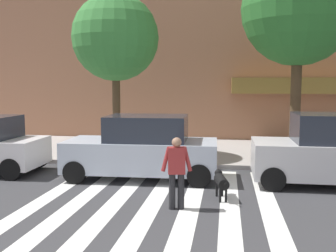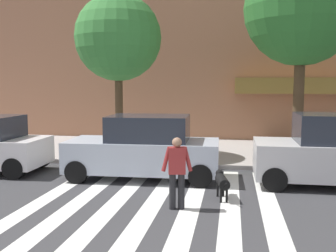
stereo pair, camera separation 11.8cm
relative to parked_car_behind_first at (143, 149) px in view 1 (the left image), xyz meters
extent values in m
plane|color=#353538|center=(0.80, -4.37, -0.90)|extent=(160.00, 160.00, 0.00)
cube|color=#A9A19C|center=(0.80, 4.59, -0.83)|extent=(80.00, 6.00, 0.15)
cube|color=silver|center=(-1.04, -4.37, -0.90)|extent=(0.45, 11.33, 0.01)
cube|color=silver|center=(-0.14, -4.37, -0.90)|extent=(0.45, 11.33, 0.01)
cube|color=silver|center=(0.76, -4.37, -0.90)|extent=(0.45, 11.33, 0.01)
cube|color=silver|center=(1.66, -4.37, -0.90)|extent=(0.45, 11.33, 0.01)
cube|color=silver|center=(2.56, -4.37, -0.90)|extent=(0.45, 11.33, 0.01)
cube|color=silver|center=(3.46, -4.37, -0.90)|extent=(0.45, 11.33, 0.01)
cube|color=olive|center=(5.95, 6.99, 1.85)|extent=(6.58, 1.60, 0.70)
cylinder|color=black|center=(-3.79, -0.80, -0.57)|extent=(0.66, 0.23, 0.66)
cylinder|color=black|center=(-3.82, 0.87, -0.57)|extent=(0.66, 0.23, 0.66)
cube|color=#ADB7C6|center=(-0.05, 0.00, -0.20)|extent=(4.54, 1.97, 0.91)
cube|color=#232833|center=(0.13, 0.00, 0.62)|extent=(2.38, 1.68, 0.74)
cylinder|color=black|center=(-1.78, -0.89, -0.57)|extent=(0.67, 0.24, 0.66)
cylinder|color=black|center=(-1.83, 0.78, -0.57)|extent=(0.67, 0.24, 0.66)
cylinder|color=black|center=(1.74, -0.79, -0.57)|extent=(0.67, 0.24, 0.66)
cylinder|color=black|center=(1.69, 0.89, -0.57)|extent=(0.67, 0.24, 0.66)
cube|color=beige|center=(5.34, 0.00, -0.17)|extent=(4.25, 1.91, 0.97)
cylinder|color=black|center=(3.69, -0.86, -0.57)|extent=(0.66, 0.22, 0.66)
cylinder|color=black|center=(3.70, 0.87, -0.57)|extent=(0.66, 0.22, 0.66)
cylinder|color=#4C3823|center=(-1.64, 2.89, 0.99)|extent=(0.29, 0.29, 3.50)
sphere|color=#337533|center=(-1.64, 2.89, 3.62)|extent=(3.20, 3.20, 3.20)
cylinder|color=#4C3823|center=(4.82, 2.83, 1.32)|extent=(0.36, 0.36, 4.16)
sphere|color=#286628|center=(4.82, 2.83, 4.47)|extent=(3.88, 3.88, 3.88)
cylinder|color=black|center=(1.27, -2.70, -0.49)|extent=(0.18, 0.18, 0.82)
cylinder|color=black|center=(1.46, -2.66, -0.49)|extent=(0.18, 0.18, 0.82)
cube|color=maroon|center=(1.36, -2.68, 0.22)|extent=(0.42, 0.31, 0.60)
cylinder|color=maroon|center=(1.13, -2.72, 0.25)|extent=(0.24, 0.13, 0.57)
cylinder|color=maroon|center=(1.60, -2.63, 0.25)|extent=(0.24, 0.13, 0.57)
sphere|color=#936B51|center=(1.36, -2.68, 0.63)|extent=(0.26, 0.26, 0.22)
cylinder|color=black|center=(2.36, -1.78, -0.45)|extent=(0.39, 0.76, 0.26)
sphere|color=black|center=(2.27, -1.35, -0.35)|extent=(0.23, 0.23, 0.20)
cylinder|color=black|center=(2.45, -2.24, -0.40)|extent=(0.08, 0.24, 0.16)
cylinder|color=black|center=(2.24, -1.54, -0.74)|extent=(0.07, 0.07, 0.32)
cylinder|color=black|center=(2.38, -1.52, -0.74)|extent=(0.07, 0.07, 0.32)
cylinder|color=black|center=(2.34, -2.04, -0.74)|extent=(0.07, 0.07, 0.32)
cylinder|color=black|center=(2.48, -2.02, -0.74)|extent=(0.07, 0.07, 0.32)
camera|label=1|loc=(2.46, -11.14, 1.93)|focal=41.34mm
camera|label=2|loc=(2.57, -11.12, 1.93)|focal=41.34mm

